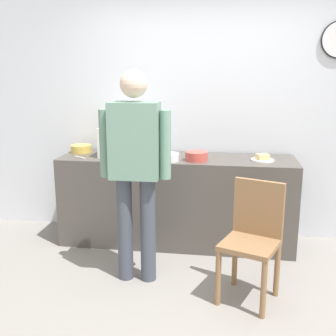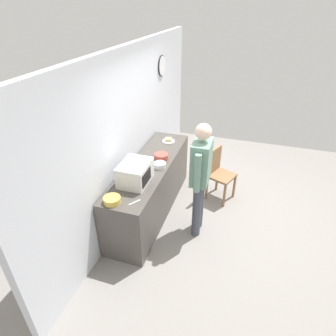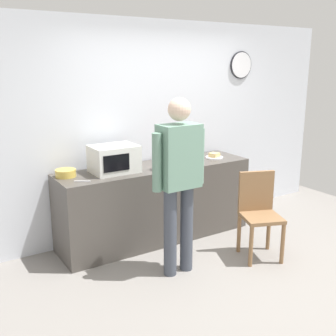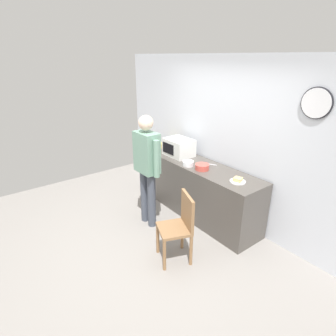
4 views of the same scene
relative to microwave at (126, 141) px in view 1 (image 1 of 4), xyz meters
The scene contains 12 objects.
ground_plane 1.81m from the microwave, 57.11° to the right, with size 6.00×6.00×0.00m, color gray.
back_wall 0.92m from the microwave, 24.55° to the left, with size 5.40×0.13×2.60m.
kitchen_counter 0.80m from the microwave, ahead, with size 2.38×0.62×0.91m, color #4C4742.
microwave is the anchor object (origin of this frame).
sandwich_plate 1.38m from the microwave, ahead, with size 0.22×0.22×0.07m.
salad_bowl 0.53m from the microwave, 21.95° to the right, with size 0.18×0.18×0.08m, color white.
cereal_bowl 0.54m from the microwave, 169.42° to the left, with size 0.22×0.22×0.08m, color gold.
mixing_bowl 0.75m from the microwave, ahead, with size 0.22×0.22×0.09m, color #C64C42.
fork_utensil 0.71m from the microwave, 11.65° to the left, with size 0.17×0.02×0.01m, color silver.
spoon_utensil 0.50m from the microwave, 158.79° to the right, with size 0.17×0.02×0.01m, color silver.
person_standing 0.91m from the microwave, 71.33° to the right, with size 0.59×0.25×1.78m.
wooden_chair 1.69m from the microwave, 38.59° to the right, with size 0.52×0.52×0.94m.
Camera 1 is at (0.24, -2.84, 1.78)m, focal length 44.18 mm.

